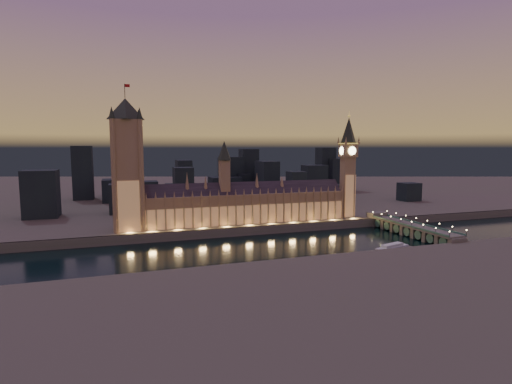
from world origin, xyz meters
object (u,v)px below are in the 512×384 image
object	(u,v)px
elizabeth_tower	(348,158)
river_boat	(392,247)
palace_of_westminster	(244,204)
westminster_bridge	(409,228)
victoria_tower	(127,159)

from	to	relation	value
elizabeth_tower	river_boat	size ratio (longest dim) A/B	2.72
elizabeth_tower	river_boat	bearing A→B (deg)	-102.21
palace_of_westminster	river_boat	distance (m)	140.56
palace_of_westminster	westminster_bridge	size ratio (longest dim) A/B	1.79
elizabeth_tower	river_boat	distance (m)	127.05
elizabeth_tower	westminster_bridge	distance (m)	94.15
river_boat	westminster_bridge	bearing A→B (deg)	39.69
victoria_tower	elizabeth_tower	xyz separation A→B (m)	(218.00, -0.00, -1.55)
elizabeth_tower	westminster_bridge	world-z (taller)	elizabeth_tower
victoria_tower	elizabeth_tower	world-z (taller)	victoria_tower
victoria_tower	elizabeth_tower	size ratio (longest dim) A/B	1.15
victoria_tower	river_boat	size ratio (longest dim) A/B	3.13
victoria_tower	elizabeth_tower	distance (m)	218.01
palace_of_westminster	elizabeth_tower	bearing A→B (deg)	0.09
westminster_bridge	river_boat	size ratio (longest dim) A/B	2.82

